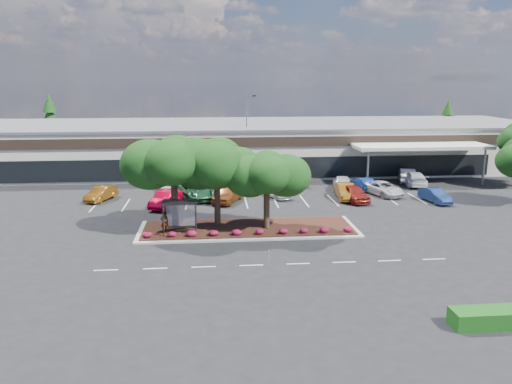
{
  "coord_description": "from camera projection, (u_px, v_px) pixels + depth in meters",
  "views": [
    {
      "loc": [
        -4.96,
        -35.55,
        12.33
      ],
      "look_at": [
        -1.1,
        6.73,
        2.6
      ],
      "focal_mm": 35.0,
      "sensor_mm": 36.0,
      "label": 1
    }
  ],
  "objects": [
    {
      "name": "car_6",
      "position": [
        354.0,
        193.0,
        50.98
      ],
      "size": [
        2.69,
        5.11,
        1.66
      ],
      "primitive_type": "imported",
      "rotation": [
        0.0,
        0.0,
        0.15
      ],
      "color": "maroon",
      "rests_on": "ground"
    },
    {
      "name": "island_tree_east",
      "position": [
        267.0,
        189.0,
        40.46
      ],
      "size": [
        5.8,
        5.8,
        6.5
      ],
      "primitive_type": null,
      "color": "#103311",
      "rests_on": "landscape_island"
    },
    {
      "name": "light_pole",
      "position": [
        247.0,
        140.0,
        63.82
      ],
      "size": [
        1.43,
        0.55,
        10.36
      ],
      "rotation": [
        0.0,
        0.0,
        -0.13
      ],
      "color": "#A4A49F",
      "rests_on": "ground"
    },
    {
      "name": "island_tree_mid",
      "position": [
        217.0,
        181.0,
        41.47
      ],
      "size": [
        6.6,
        6.6,
        7.32
      ],
      "primitive_type": null,
      "color": "#103311",
      "rests_on": "landscape_island"
    },
    {
      "name": "car_8",
      "position": [
        435.0,
        195.0,
        50.58
      ],
      "size": [
        2.07,
        4.39,
        1.39
      ],
      "primitive_type": "imported",
      "rotation": [
        0.0,
        0.0,
        0.15
      ],
      "color": "navy",
      "rests_on": "ground"
    },
    {
      "name": "car_10",
      "position": [
        205.0,
        179.0,
        58.29
      ],
      "size": [
        1.91,
        5.02,
        1.63
      ],
      "primitive_type": "imported",
      "rotation": [
        0.0,
        0.0,
        3.18
      ],
      "color": "brown",
      "rests_on": "ground"
    },
    {
      "name": "car_16",
      "position": [
        414.0,
        179.0,
        58.54
      ],
      "size": [
        2.99,
        5.77,
        1.6
      ],
      "primitive_type": "imported",
      "rotation": [
        0.0,
        0.0,
        3.0
      ],
      "color": "white",
      "rests_on": "ground"
    },
    {
      "name": "car_9",
      "position": [
        168.0,
        186.0,
        55.38
      ],
      "size": [
        3.03,
        5.1,
        1.33
      ],
      "primitive_type": "imported",
      "rotation": [
        0.0,
        0.0,
        3.32
      ],
      "color": "silver",
      "rests_on": "ground"
    },
    {
      "name": "survey_stake",
      "position": [
        269.0,
        254.0,
        34.03
      ],
      "size": [
        0.07,
        0.14,
        0.9
      ],
      "color": "#A38555",
      "rests_on": "ground"
    },
    {
      "name": "car_4",
      "position": [
        276.0,
        190.0,
        52.74
      ],
      "size": [
        3.36,
        4.97,
        1.57
      ],
      "primitive_type": "imported",
      "rotation": [
        0.0,
        0.0,
        0.36
      ],
      "color": "silver",
      "rests_on": "ground"
    },
    {
      "name": "car_12",
      "position": [
        271.0,
        185.0,
        55.17
      ],
      "size": [
        2.23,
        4.87,
        1.55
      ],
      "primitive_type": "imported",
      "rotation": [
        0.0,
        0.0,
        3.27
      ],
      "color": "silver",
      "rests_on": "ground"
    },
    {
      "name": "person_waiting",
      "position": [
        165.0,
        222.0,
        39.63
      ],
      "size": [
        0.73,
        0.58,
        1.76
      ],
      "primitive_type": "imported",
      "rotation": [
        0.0,
        0.0,
        3.41
      ],
      "color": "#594C47",
      "rests_on": "landscape_island"
    },
    {
      "name": "conifer_north_east",
      "position": [
        447.0,
        126.0,
        82.43
      ],
      "size": [
        3.96,
        3.96,
        9.0
      ],
      "primitive_type": "cone",
      "color": "#103311",
      "rests_on": "ground"
    },
    {
      "name": "car_15",
      "position": [
        363.0,
        183.0,
        56.42
      ],
      "size": [
        2.0,
        4.3,
        1.36
      ],
      "primitive_type": "imported",
      "rotation": [
        0.0,
        0.0,
        3.28
      ],
      "color": "navy",
      "rests_on": "ground"
    },
    {
      "name": "car_1",
      "position": [
        195.0,
        191.0,
        52.02
      ],
      "size": [
        4.74,
        6.62,
        1.67
      ],
      "primitive_type": "imported",
      "rotation": [
        0.0,
        0.0,
        0.36
      ],
      "color": "#1B472A",
      "rests_on": "ground"
    },
    {
      "name": "shrub_row",
      "position": [
        250.0,
        232.0,
        39.25
      ],
      "size": [
        17.0,
        0.8,
        0.5
      ],
      "primitive_type": null,
      "color": "maroon",
      "rests_on": "landscape_island"
    },
    {
      "name": "car_17",
      "position": [
        407.0,
        175.0,
        60.55
      ],
      "size": [
        3.1,
        5.28,
        1.64
      ],
      "primitive_type": "imported",
      "rotation": [
        0.0,
        0.0,
        2.85
      ],
      "color": "silver",
      "rests_on": "ground"
    },
    {
      "name": "landscape_island",
      "position": [
        248.0,
        229.0,
        41.38
      ],
      "size": [
        18.0,
        6.0,
        0.26
      ],
      "color": "#A4A49F",
      "rests_on": "ground"
    },
    {
      "name": "car_14",
      "position": [
        342.0,
        182.0,
        56.11
      ],
      "size": [
        3.03,
        5.26,
        1.69
      ],
      "primitive_type": "imported",
      "rotation": [
        0.0,
        0.0,
        2.92
      ],
      "color": "#BABABA",
      "rests_on": "ground"
    },
    {
      "name": "car_0",
      "position": [
        101.0,
        194.0,
        51.3
      ],
      "size": [
        2.94,
        4.58,
        1.43
      ],
      "primitive_type": "imported",
      "rotation": [
        0.0,
        0.0,
        -0.36
      ],
      "color": "#643B0C",
      "rests_on": "ground"
    },
    {
      "name": "car_11",
      "position": [
        193.0,
        187.0,
        54.61
      ],
      "size": [
        2.99,
        4.46,
        1.39
      ],
      "primitive_type": "imported",
      "rotation": [
        0.0,
        0.0,
        3.54
      ],
      "color": "#57555C",
      "rests_on": "ground"
    },
    {
      "name": "ground",
      "position": [
        279.0,
        245.0,
        37.7
      ],
      "size": [
        160.0,
        160.0,
        0.0
      ],
      "primitive_type": "plane",
      "color": "black",
      "rests_on": "ground"
    },
    {
      "name": "hedge_south_east",
      "position": [
        509.0,
        317.0,
        25.38
      ],
      "size": [
        6.0,
        1.3,
        0.9
      ],
      "primitive_type": "cube",
      "color": "#13430D",
      "rests_on": "ground"
    },
    {
      "name": "island_tree_west",
      "position": [
        174.0,
        181.0,
        40.42
      ],
      "size": [
        7.2,
        7.2,
        7.89
      ],
      "primitive_type": null,
      "color": "#103311",
      "rests_on": "landscape_island"
    },
    {
      "name": "bus_shelter",
      "position": [
        180.0,
        208.0,
        39.38
      ],
      "size": [
        2.75,
        1.55,
        2.59
      ],
      "color": "black",
      "rests_on": "landscape_island"
    },
    {
      "name": "car_2",
      "position": [
        166.0,
        199.0,
        48.69
      ],
      "size": [
        3.17,
        5.23,
        1.63
      ],
      "primitive_type": "imported",
      "rotation": [
        0.0,
        0.0,
        -0.32
      ],
      "color": "#98011C",
      "rests_on": "ground"
    },
    {
      "name": "car_3",
      "position": [
        228.0,
        194.0,
        50.58
      ],
      "size": [
        3.9,
        5.4,
        1.71
      ],
      "primitive_type": "imported",
      "rotation": [
        0.0,
        0.0,
        -0.42
      ],
      "color": "brown",
      "rests_on": "ground"
    },
    {
      "name": "car_13",
      "position": [
        293.0,
        178.0,
        59.08
      ],
      "size": [
        3.17,
        5.34,
        1.45
      ],
      "primitive_type": "imported",
      "rotation": [
        0.0,
        0.0,
        3.38
      ],
      "color": "maroon",
      "rests_on": "ground"
    },
    {
      "name": "conifer_north_west",
      "position": [
        51.0,
        126.0,
        78.57
      ],
      "size": [
        4.4,
        4.4,
        10.0
      ],
      "primitive_type": "cone",
      "color": "#103311",
      "rests_on": "ground"
    },
    {
      "name": "lane_markings",
      "position": [
        262.0,
        210.0,
        47.8
      ],
      "size": [
        33.12,
        20.06,
        0.01
      ],
      "color": "silver",
      "rests_on": "ground"
    },
    {
      "name": "car_5",
      "position": [
        346.0,
        191.0,
        51.88
      ],
      "size": [
        2.15,
        5.01,
        1.6
      ],
      "primitive_type": "imported",
      "rotation": [
        0.0,
        0.0,
        -0.1
      ],
      "color": "brown",
      "rests_on": "ground"
    },
    {
      "name": "retail_store",
      "position": [
        247.0,
        145.0,
        69.92
      ],
      "size": [
        80.4,
        25.2,
        6.25
      ],
      "color": "silver",
      "rests_on": "ground"
    },
    {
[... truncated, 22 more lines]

